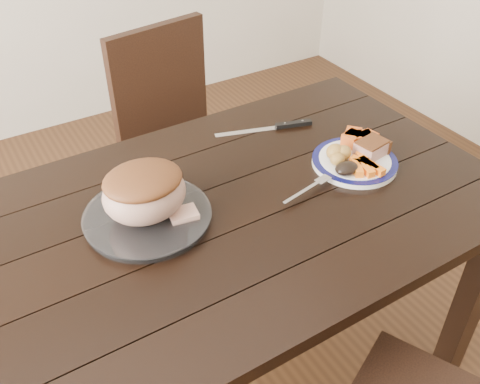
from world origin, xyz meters
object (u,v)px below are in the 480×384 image
roast_joint (145,194)px  chair_far (179,134)px  pork_slice (371,149)px  dinner_plate (354,162)px  fork (310,188)px  serving_platter (148,218)px  dining_table (211,239)px  carving_knife (282,126)px

roast_joint → chair_far: bearing=59.3°
pork_slice → roast_joint: roast_joint is taller
dinner_plate → pork_slice: size_ratio=2.87×
dinner_plate → fork: bearing=-167.4°
pork_slice → fork: 0.25m
dinner_plate → serving_platter: size_ratio=0.78×
dining_table → fork: bearing=-14.1°
pork_slice → fork: pork_slice is taller
dinner_plate → carving_knife: dinner_plate is taller
carving_knife → fork: bearing=-95.3°
dining_table → pork_slice: size_ratio=18.73×
fork → serving_platter: bearing=152.1°
chair_far → dinner_plate: bearing=95.8°
dining_table → roast_joint: (-0.15, 0.06, 0.18)m
dining_table → fork: (0.27, -0.07, 0.11)m
dinner_plate → carving_knife: (-0.06, 0.28, -0.00)m
roast_joint → carving_knife: size_ratio=0.67×
pork_slice → carving_knife: 0.31m
serving_platter → dinner_plate: bearing=-7.6°
dining_table → serving_platter: size_ratio=5.08×
fork → carving_knife: bearing=56.3°
roast_joint → fork: bearing=-16.7°
roast_joint → carving_knife: roast_joint is taller
serving_platter → pork_slice: pork_slice is taller
chair_far → dining_table: bearing=61.1°
chair_far → carving_knife: 0.55m
dinner_plate → roast_joint: bearing=172.4°
serving_platter → fork: fork is taller
pork_slice → carving_knife: pork_slice is taller
serving_platter → carving_knife: size_ratio=1.01×
dining_table → carving_knife: bearing=32.3°
chair_far → fork: 0.84m
dining_table → dinner_plate: dinner_plate is taller
dinner_plate → pork_slice: bearing=-4.8°
serving_platter → roast_joint: roast_joint is taller
dining_table → serving_platter: bearing=158.8°
carving_knife → roast_joint: bearing=-142.9°
dining_table → roast_joint: roast_joint is taller
serving_platter → fork: (0.42, -0.13, 0.01)m
chair_far → roast_joint: chair_far is taller
chair_far → pork_slice: (0.27, -0.77, 0.27)m
fork → roast_joint: size_ratio=0.85×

